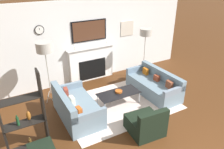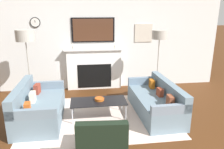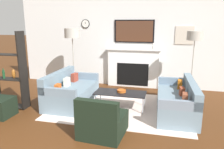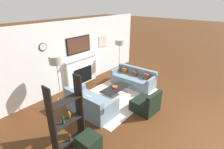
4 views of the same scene
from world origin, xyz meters
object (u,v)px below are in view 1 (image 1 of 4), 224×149
decorative_bowl (119,91)px  floor_lamp_right (146,33)px  couch_left (76,108)px  shelf_unit (24,118)px  couch_right (154,85)px  armchair (146,124)px  coffee_table (119,94)px  floor_lamp_left (44,48)px

decorative_bowl → floor_lamp_right: floor_lamp_right is taller
couch_left → shelf_unit: (-1.28, -0.55, 0.54)m
couch_right → armchair: (-1.34, -1.36, -0.02)m
coffee_table → decorative_bowl: 0.07m
coffee_table → decorative_bowl: bearing=55.1°
decorative_bowl → floor_lamp_left: bearing=147.4°
armchair → floor_lamp_left: 3.22m
couch_right → coffee_table: bearing=-179.0°
couch_left → shelf_unit: shelf_unit is taller
coffee_table → floor_lamp_right: 2.35m
floor_lamp_left → shelf_unit: size_ratio=1.02×
couch_left → decorative_bowl: bearing=0.5°
decorative_bowl → couch_right: bearing=-0.5°
floor_lamp_right → shelf_unit: 4.58m
couch_right → coffee_table: size_ratio=1.55×
decorative_bowl → shelf_unit: bearing=-167.6°
floor_lamp_left → floor_lamp_right: size_ratio=1.03×
armchair → floor_lamp_right: size_ratio=0.46×
armchair → shelf_unit: shelf_unit is taller
armchair → decorative_bowl: (0.07, 1.37, 0.17)m
coffee_table → floor_lamp_right: size_ratio=0.67×
couch_right → armchair: 1.91m
couch_right → shelf_unit: shelf_unit is taller
floor_lamp_right → couch_right: bearing=-109.1°
couch_left → floor_lamp_right: (2.92, 1.07, 1.33)m
couch_right → floor_lamp_left: 3.40m
floor_lamp_right → armchair: bearing=-125.2°
couch_left → armchair: size_ratio=1.99×
armchair → decorative_bowl: 1.38m
armchair → floor_lamp_right: 3.27m
floor_lamp_right → shelf_unit: shelf_unit is taller
couch_left → floor_lamp_left: bearing=108.9°
armchair → coffee_table: 1.34m
decorative_bowl → couch_left: bearing=-179.5°
floor_lamp_left → armchair: bearing=-56.9°
floor_lamp_left → decorative_bowl: bearing=-32.6°
armchair → floor_lamp_left: size_ratio=0.45×
decorative_bowl → armchair: bearing=-92.9°
coffee_table → floor_lamp_right: floor_lamp_right is taller
decorative_bowl → floor_lamp_left: floor_lamp_left is taller
armchair → decorative_bowl: armchair is taller
couch_left → coffee_table: couch_left is taller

